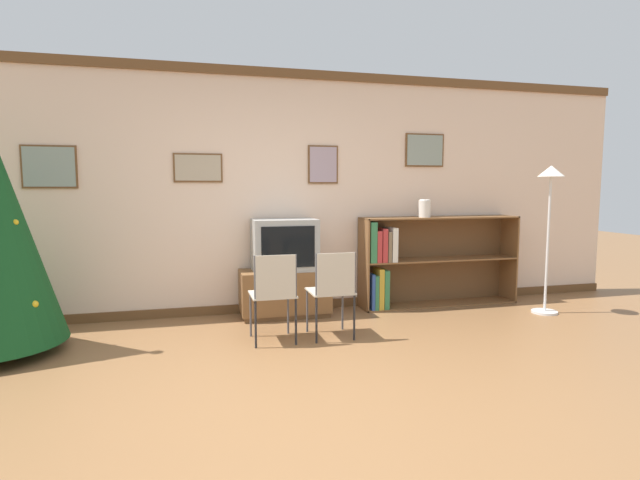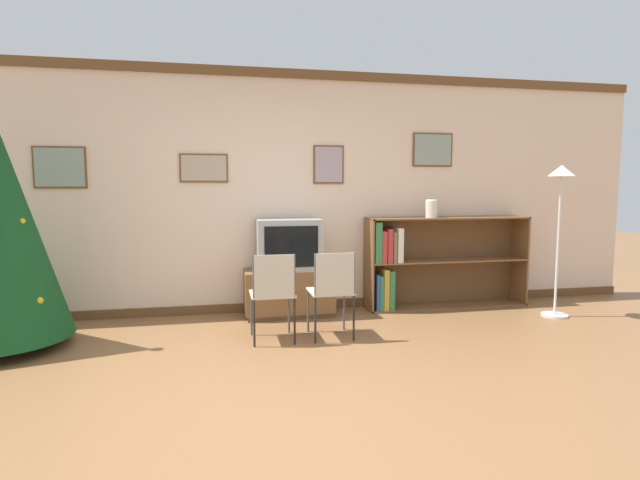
% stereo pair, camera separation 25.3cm
% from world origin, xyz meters
% --- Properties ---
extents(ground_plane, '(24.00, 24.00, 0.00)m').
position_xyz_m(ground_plane, '(0.00, 0.00, 0.00)').
color(ground_plane, brown).
extents(wall_back, '(9.15, 0.11, 2.70)m').
position_xyz_m(wall_back, '(-0.00, 2.51, 1.35)').
color(wall_back, beige).
rests_on(wall_back, ground_plane).
extents(tv_console, '(0.96, 0.45, 0.51)m').
position_xyz_m(tv_console, '(0.20, 2.22, 0.26)').
color(tv_console, brown).
rests_on(tv_console, ground_plane).
extents(television, '(0.69, 0.44, 0.56)m').
position_xyz_m(television, '(0.20, 2.21, 0.79)').
color(television, '#9E9E99').
rests_on(television, tv_console).
extents(folding_chair_left, '(0.40, 0.40, 0.82)m').
position_xyz_m(folding_chair_left, '(-0.07, 1.29, 0.47)').
color(folding_chair_left, '#BCB29E').
rests_on(folding_chair_left, ground_plane).
extents(folding_chair_right, '(0.40, 0.40, 0.82)m').
position_xyz_m(folding_chair_right, '(0.48, 1.29, 0.47)').
color(folding_chair_right, '#BCB29E').
rests_on(folding_chair_right, ground_plane).
extents(bookshelf, '(1.93, 0.36, 1.06)m').
position_xyz_m(bookshelf, '(1.78, 2.29, 0.54)').
color(bookshelf, brown).
rests_on(bookshelf, ground_plane).
extents(vase, '(0.14, 0.14, 0.21)m').
position_xyz_m(vase, '(1.86, 2.23, 1.17)').
color(vase, silver).
rests_on(vase, bookshelf).
extents(standing_lamp, '(0.28, 0.28, 1.64)m').
position_xyz_m(standing_lamp, '(3.05, 1.59, 1.26)').
color(standing_lamp, silver).
rests_on(standing_lamp, ground_plane).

